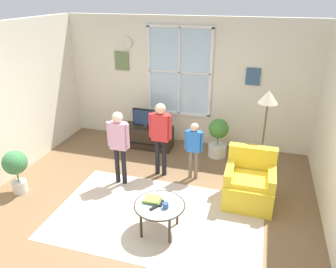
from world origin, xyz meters
TOP-DOWN VIEW (x-y plane):
  - ground_plane at (0.00, 0.00)m, footprint 5.87×6.13m
  - back_wall at (-0.01, 2.82)m, footprint 5.27×0.17m
  - area_rug at (0.25, -0.02)m, footprint 3.13×1.96m
  - tv_stand at (-0.72, 2.22)m, footprint 1.13×0.44m
  - television at (-0.72, 2.21)m, footprint 0.57×0.08m
  - armchair at (1.54, 0.77)m, footprint 0.76×0.74m
  - coffee_table at (0.38, -0.30)m, footprint 0.72×0.72m
  - book_stack at (0.26, -0.25)m, footprint 0.26×0.19m
  - cup at (0.49, -0.36)m, footprint 0.08×0.08m
  - remote_near_books at (0.41, -0.29)m, footprint 0.04×0.14m
  - remote_near_cup at (0.34, -0.41)m, footprint 0.11×0.14m
  - person_pink_shirt at (-0.66, 0.71)m, footprint 0.40×0.18m
  - person_red_shirt at (-0.07, 1.19)m, footprint 0.42×0.19m
  - person_blue_shirt at (0.53, 1.23)m, footprint 0.33×0.15m
  - potted_plant_by_window at (0.82, 2.22)m, footprint 0.40×0.40m
  - potted_plant_corner at (-2.19, -0.04)m, footprint 0.40×0.40m
  - floor_lamp at (1.68, 1.49)m, footprint 0.32×0.32m

SIDE VIEW (x-z plane):
  - ground_plane at x=0.00m, z-range -0.02..0.00m
  - area_rug at x=0.25m, z-range 0.00..0.01m
  - tv_stand at x=-0.72m, z-range 0.00..0.47m
  - armchair at x=1.54m, z-range -0.11..0.76m
  - coffee_table at x=0.38m, z-range 0.19..0.64m
  - potted_plant_by_window at x=0.82m, z-range 0.04..0.85m
  - remote_near_books at x=0.41m, z-range 0.45..0.47m
  - remote_near_cup at x=0.34m, z-range 0.45..0.47m
  - book_stack at x=0.26m, z-range 0.45..0.49m
  - cup at x=0.49m, z-range 0.45..0.53m
  - potted_plant_corner at x=-2.19m, z-range 0.11..0.88m
  - person_blue_shirt at x=0.53m, z-range 0.14..1.22m
  - television at x=-0.72m, z-range 0.48..0.88m
  - person_pink_shirt at x=-0.66m, z-range 0.17..1.51m
  - person_red_shirt at x=-0.07m, z-range 0.18..1.56m
  - back_wall at x=-0.01m, z-range 0.01..2.71m
  - floor_lamp at x=1.68m, z-range 0.56..2.24m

